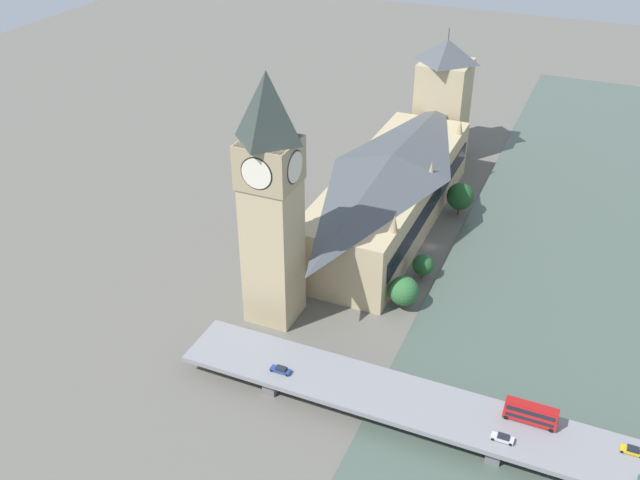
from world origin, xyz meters
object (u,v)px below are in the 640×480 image
object	(u,v)px
car_southbound_lead	(503,438)
road_bridge	(500,430)
victoria_tower	(443,99)
parliament_hall	(390,190)
clock_tower	(271,196)
car_northbound_mid	(632,450)
car_northbound_tail	(281,370)
double_decker_bus_lead	(531,413)

from	to	relation	value
car_southbound_lead	road_bridge	bearing A→B (deg)	-74.30
victoria_tower	parliament_hall	bearing A→B (deg)	90.06
parliament_hall	car_southbound_lead	size ratio (longest dim) A/B	20.46
parliament_hall	road_bridge	bearing A→B (deg)	122.89
clock_tower	victoria_tower	world-z (taller)	clock_tower
parliament_hall	car_northbound_mid	size ratio (longest dim) A/B	21.08
parliament_hall	car_northbound_mid	distance (m)	107.59
car_northbound_mid	clock_tower	bearing A→B (deg)	-11.82
clock_tower	road_bridge	xyz separation A→B (m)	(-63.35, 21.90, -31.27)
car_northbound_tail	car_southbound_lead	bearing A→B (deg)	179.34
parliament_hall	road_bridge	distance (m)	94.24
clock_tower	car_southbound_lead	size ratio (longest dim) A/B	14.48
car_northbound_mid	car_northbound_tail	world-z (taller)	car_northbound_mid
road_bridge	victoria_tower	bearing A→B (deg)	-69.78
clock_tower	parliament_hall	bearing A→B (deg)	-102.26
parliament_hall	double_decker_bus_lead	distance (m)	93.96
car_northbound_mid	car_northbound_tail	size ratio (longest dim) A/B	0.93
victoria_tower	car_southbound_lead	xyz separation A→B (m)	(-52.07, 142.22, -16.45)
road_bridge	double_decker_bus_lead	xyz separation A→B (m)	(-5.20, -3.67, 3.56)
car_northbound_mid	car_northbound_tail	distance (m)	75.10
clock_tower	car_northbound_tail	xyz separation A→B (m)	(-13.91, 24.97, -29.66)
parliament_hall	car_northbound_mid	world-z (taller)	parliament_hall
double_decker_bus_lead	car_northbound_mid	world-z (taller)	double_decker_bus_lead
clock_tower	car_northbound_mid	distance (m)	95.38
victoria_tower	double_decker_bus_lead	distance (m)	146.88
victoria_tower	car_southbound_lead	bearing A→B (deg)	110.11
victoria_tower	car_southbound_lead	size ratio (longest dim) A/B	10.54
road_bridge	car_northbound_mid	world-z (taller)	car_northbound_mid
victoria_tower	car_southbound_lead	world-z (taller)	victoria_tower
parliament_hall	double_decker_bus_lead	bearing A→B (deg)	126.78
double_decker_bus_lead	car_southbound_lead	world-z (taller)	double_decker_bus_lead
car_northbound_tail	car_southbound_lead	size ratio (longest dim) A/B	1.05
victoria_tower	car_northbound_mid	world-z (taller)	victoria_tower
road_bridge	car_southbound_lead	size ratio (longest dim) A/B	31.92
double_decker_bus_lead	car_northbound_tail	size ratio (longest dim) A/B	2.30
double_decker_bus_lead	car_northbound_tail	world-z (taller)	double_decker_bus_lead
parliament_hall	victoria_tower	distance (m)	60.55
car_northbound_mid	parliament_hall	bearing A→B (deg)	-44.68
victoria_tower	road_bridge	size ratio (longest dim) A/B	0.33
car_northbound_mid	victoria_tower	bearing A→B (deg)	-60.53
double_decker_bus_lead	car_southbound_lead	size ratio (longest dim) A/B	2.41
parliament_hall	double_decker_bus_lead	size ratio (longest dim) A/B	8.48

